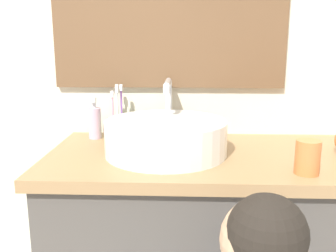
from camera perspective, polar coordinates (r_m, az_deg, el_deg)
sink_basin at (r=1.18m, az=-0.30°, el=-1.55°), size 0.39×0.43×0.22m
toothbrush_holder at (r=1.40m, az=-7.58°, el=0.12°), size 0.07×0.07×0.20m
soap_dispenser at (r=1.40m, az=-11.10°, el=0.56°), size 0.05×0.05×0.15m
drinking_cup at (r=1.07m, az=20.49°, el=-4.47°), size 0.07×0.07×0.09m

